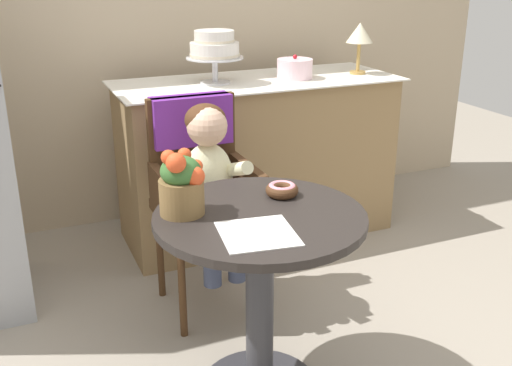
% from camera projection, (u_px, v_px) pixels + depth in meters
% --- Properties ---
extents(cafe_table, '(0.72, 0.72, 0.72)m').
position_uv_depth(cafe_table, '(260.00, 269.00, 2.10)').
color(cafe_table, '#282321').
rests_on(cafe_table, ground).
extents(wicker_chair, '(0.42, 0.45, 0.95)m').
position_uv_depth(wicker_chair, '(199.00, 169.00, 2.69)').
color(wicker_chair, '#472D19').
rests_on(wicker_chair, ground).
extents(seated_child, '(0.27, 0.32, 0.73)m').
position_uv_depth(seated_child, '(211.00, 172.00, 2.54)').
color(seated_child, beige).
rests_on(seated_child, ground).
extents(paper_napkin, '(0.26, 0.27, 0.00)m').
position_uv_depth(paper_napkin, '(258.00, 234.00, 1.88)').
color(paper_napkin, white).
rests_on(paper_napkin, cafe_table).
extents(donut_front, '(0.12, 0.12, 0.04)m').
position_uv_depth(donut_front, '(282.00, 189.00, 2.17)').
color(donut_front, '#4C2D19').
rests_on(donut_front, cafe_table).
extents(flower_vase, '(0.15, 0.16, 0.23)m').
position_uv_depth(flower_vase, '(182.00, 183.00, 1.99)').
color(flower_vase, brown).
rests_on(flower_vase, cafe_table).
extents(display_counter, '(1.56, 0.62, 0.90)m').
position_uv_depth(display_counter, '(257.00, 158.00, 3.44)').
color(display_counter, '#93754C').
rests_on(display_counter, ground).
extents(tiered_cake_stand, '(0.30, 0.30, 0.27)m').
position_uv_depth(tiered_cake_stand, '(214.00, 48.00, 3.13)').
color(tiered_cake_stand, silver).
rests_on(tiered_cake_stand, display_counter).
extents(round_layer_cake, '(0.19, 0.19, 0.13)m').
position_uv_depth(round_layer_cake, '(295.00, 69.00, 3.31)').
color(round_layer_cake, silver).
rests_on(round_layer_cake, display_counter).
extents(table_lamp, '(0.15, 0.15, 0.28)m').
position_uv_depth(table_lamp, '(360.00, 35.00, 3.39)').
color(table_lamp, '#B28C47').
rests_on(table_lamp, display_counter).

